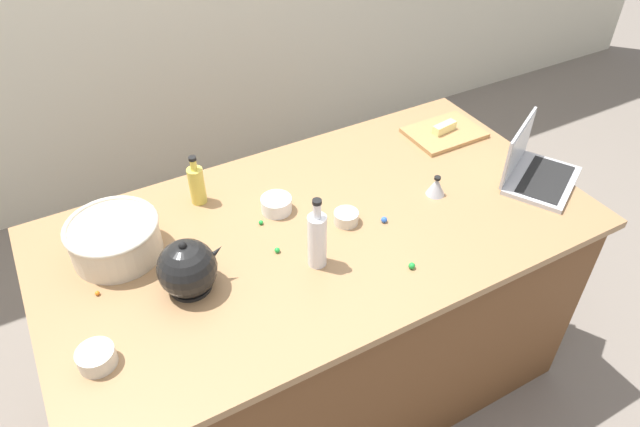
{
  "coord_description": "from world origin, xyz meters",
  "views": [
    {
      "loc": [
        -0.72,
        -1.3,
        2.2
      ],
      "look_at": [
        0.0,
        0.0,
        0.95
      ],
      "focal_mm": 32.14,
      "sensor_mm": 36.0,
      "label": 1
    }
  ],
  "objects_px": {
    "kettle": "(188,269)",
    "ramekin_wide": "(97,358)",
    "mixing_bowl_large": "(114,238)",
    "cutting_board": "(444,133)",
    "ramekin_medium": "(276,205)",
    "laptop": "(534,169)",
    "kitchen_timer": "(436,186)",
    "ramekin_small": "(346,217)",
    "butter_stick_left": "(444,127)",
    "bottle_vinegar": "(317,239)",
    "bottle_oil": "(197,184)"
  },
  "relations": [
    {
      "from": "bottle_oil",
      "to": "cutting_board",
      "type": "xyz_separation_m",
      "value": [
        1.06,
        -0.07,
        -0.07
      ]
    },
    {
      "from": "butter_stick_left",
      "to": "ramekin_medium",
      "type": "xyz_separation_m",
      "value": [
        -0.83,
        -0.11,
        -0.01
      ]
    },
    {
      "from": "mixing_bowl_large",
      "to": "butter_stick_left",
      "type": "distance_m",
      "value": 1.38
    },
    {
      "from": "ramekin_small",
      "to": "bottle_vinegar",
      "type": "bearing_deg",
      "value": -145.47
    },
    {
      "from": "bottle_vinegar",
      "to": "ramekin_medium",
      "type": "bearing_deg",
      "value": 89.76
    },
    {
      "from": "laptop",
      "to": "kettle",
      "type": "xyz_separation_m",
      "value": [
        -1.32,
        0.1,
        0.03
      ]
    },
    {
      "from": "mixing_bowl_large",
      "to": "bottle_vinegar",
      "type": "relative_size",
      "value": 1.15
    },
    {
      "from": "mixing_bowl_large",
      "to": "ramekin_small",
      "type": "bearing_deg",
      "value": -17.24
    },
    {
      "from": "ramekin_small",
      "to": "ramekin_wide",
      "type": "bearing_deg",
      "value": -168.78
    },
    {
      "from": "bottle_oil",
      "to": "kitchen_timer",
      "type": "xyz_separation_m",
      "value": [
        0.77,
        -0.38,
        -0.04
      ]
    },
    {
      "from": "mixing_bowl_large",
      "to": "cutting_board",
      "type": "height_order",
      "value": "mixing_bowl_large"
    },
    {
      "from": "laptop",
      "to": "kettle",
      "type": "height_order",
      "value": "laptop"
    },
    {
      "from": "mixing_bowl_large",
      "to": "bottle_oil",
      "type": "height_order",
      "value": "bottle_oil"
    },
    {
      "from": "laptop",
      "to": "bottle_vinegar",
      "type": "relative_size",
      "value": 1.47
    },
    {
      "from": "cutting_board",
      "to": "kitchen_timer",
      "type": "bearing_deg",
      "value": -133.0
    },
    {
      "from": "bottle_oil",
      "to": "ramekin_wide",
      "type": "distance_m",
      "value": 0.72
    },
    {
      "from": "ramekin_wide",
      "to": "kitchen_timer",
      "type": "xyz_separation_m",
      "value": [
        1.25,
        0.15,
        0.01
      ]
    },
    {
      "from": "bottle_vinegar",
      "to": "cutting_board",
      "type": "height_order",
      "value": "bottle_vinegar"
    },
    {
      "from": "bottle_vinegar",
      "to": "ramekin_medium",
      "type": "relative_size",
      "value": 2.37
    },
    {
      "from": "kettle",
      "to": "butter_stick_left",
      "type": "distance_m",
      "value": 1.26
    },
    {
      "from": "butter_stick_left",
      "to": "bottle_oil",
      "type": "bearing_deg",
      "value": 175.97
    },
    {
      "from": "bottle_oil",
      "to": "ramekin_small",
      "type": "distance_m",
      "value": 0.54
    },
    {
      "from": "bottle_vinegar",
      "to": "butter_stick_left",
      "type": "relative_size",
      "value": 2.34
    },
    {
      "from": "kitchen_timer",
      "to": "cutting_board",
      "type": "bearing_deg",
      "value": 47.0
    },
    {
      "from": "ramekin_medium",
      "to": "kitchen_timer",
      "type": "bearing_deg",
      "value": -19.64
    },
    {
      "from": "laptop",
      "to": "ramekin_small",
      "type": "xyz_separation_m",
      "value": [
        -0.75,
        0.13,
        -0.03
      ]
    },
    {
      "from": "ramekin_medium",
      "to": "laptop",
      "type": "bearing_deg",
      "value": -18.16
    },
    {
      "from": "ramekin_small",
      "to": "kitchen_timer",
      "type": "relative_size",
      "value": 1.11
    },
    {
      "from": "kettle",
      "to": "butter_stick_left",
      "type": "xyz_separation_m",
      "value": [
        1.22,
        0.31,
        -0.04
      ]
    },
    {
      "from": "bottle_oil",
      "to": "mixing_bowl_large",
      "type": "bearing_deg",
      "value": -157.75
    },
    {
      "from": "laptop",
      "to": "kitchen_timer",
      "type": "relative_size",
      "value": 4.91
    },
    {
      "from": "kettle",
      "to": "cutting_board",
      "type": "distance_m",
      "value": 1.27
    },
    {
      "from": "cutting_board",
      "to": "ramekin_small",
      "type": "relative_size",
      "value": 3.57
    },
    {
      "from": "cutting_board",
      "to": "butter_stick_left",
      "type": "height_order",
      "value": "butter_stick_left"
    },
    {
      "from": "mixing_bowl_large",
      "to": "kettle",
      "type": "bearing_deg",
      "value": -58.51
    },
    {
      "from": "butter_stick_left",
      "to": "kitchen_timer",
      "type": "height_order",
      "value": "kitchen_timer"
    },
    {
      "from": "kettle",
      "to": "ramekin_wide",
      "type": "relative_size",
      "value": 2.07
    },
    {
      "from": "laptop",
      "to": "kitchen_timer",
      "type": "bearing_deg",
      "value": 164.07
    },
    {
      "from": "bottle_vinegar",
      "to": "ramekin_small",
      "type": "bearing_deg",
      "value": 34.53
    },
    {
      "from": "kettle",
      "to": "cutting_board",
      "type": "xyz_separation_m",
      "value": [
        1.23,
        0.31,
        -0.07
      ]
    },
    {
      "from": "bottle_vinegar",
      "to": "ramekin_wide",
      "type": "height_order",
      "value": "bottle_vinegar"
    },
    {
      "from": "bottle_oil",
      "to": "ramekin_small",
      "type": "xyz_separation_m",
      "value": [
        0.4,
        -0.36,
        -0.06
      ]
    },
    {
      "from": "laptop",
      "to": "ramekin_medium",
      "type": "bearing_deg",
      "value": 161.84
    },
    {
      "from": "bottle_vinegar",
      "to": "kettle",
      "type": "relative_size",
      "value": 1.2
    },
    {
      "from": "ramekin_small",
      "to": "butter_stick_left",
      "type": "bearing_deg",
      "value": 23.55
    },
    {
      "from": "ramekin_wide",
      "to": "kettle",
      "type": "bearing_deg",
      "value": 24.99
    },
    {
      "from": "ramekin_medium",
      "to": "ramekin_wide",
      "type": "distance_m",
      "value": 0.78
    },
    {
      "from": "mixing_bowl_large",
      "to": "ramekin_medium",
      "type": "xyz_separation_m",
      "value": [
        0.55,
        -0.05,
        -0.04
      ]
    },
    {
      "from": "kettle",
      "to": "kitchen_timer",
      "type": "xyz_separation_m",
      "value": [
        0.94,
        0.01,
        -0.04
      ]
    },
    {
      "from": "mixing_bowl_large",
      "to": "ramekin_medium",
      "type": "bearing_deg",
      "value": -5.42
    }
  ]
}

